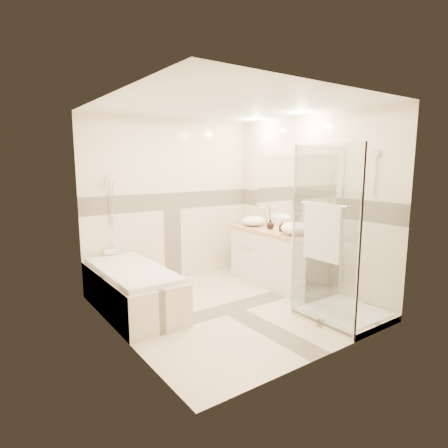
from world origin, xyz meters
TOP-DOWN VIEW (x-y plane):
  - room at (0.06, 0.01)m, footprint 2.82×3.02m
  - bathtub at (-1.02, 0.65)m, footprint 0.75×1.70m
  - vanity at (1.12, 0.30)m, footprint 0.58×1.62m
  - shower_enclosure at (0.83, -0.97)m, footprint 0.96×0.93m
  - vessel_sink_near at (1.10, 0.85)m, footprint 0.39×0.39m
  - vessel_sink_far at (1.10, -0.08)m, footprint 0.44×0.44m
  - faucet_near at (1.32, 0.85)m, footprint 0.12×0.03m
  - faucet_far at (1.32, -0.08)m, footprint 0.13×0.03m
  - amenity_bottle_a at (1.10, 0.21)m, footprint 0.09×0.09m
  - amenity_bottle_b at (1.10, 0.46)m, footprint 0.15×0.15m
  - folded_towels at (1.10, 0.98)m, footprint 0.20×0.27m
  - rolled_towel at (-1.02, 1.41)m, footprint 0.19×0.09m

SIDE VIEW (x-z plane):
  - bathtub at x=-1.02m, z-range 0.03..0.59m
  - vanity at x=1.12m, z-range 0.00..0.85m
  - shower_enclosure at x=0.83m, z-range -0.51..1.53m
  - rolled_towel at x=-1.02m, z-range 0.56..0.65m
  - folded_towels at x=1.10m, z-range 0.85..0.93m
  - amenity_bottle_a at x=1.10m, z-range 0.85..0.99m
  - amenity_bottle_b at x=1.10m, z-range 0.85..1.00m
  - vessel_sink_near at x=1.10m, z-range 0.85..1.01m
  - vessel_sink_far at x=1.10m, z-range 0.85..1.03m
  - faucet_near at x=1.32m, z-range 0.87..1.16m
  - faucet_far at x=1.32m, z-range 0.87..1.18m
  - room at x=0.06m, z-range 0.00..2.52m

